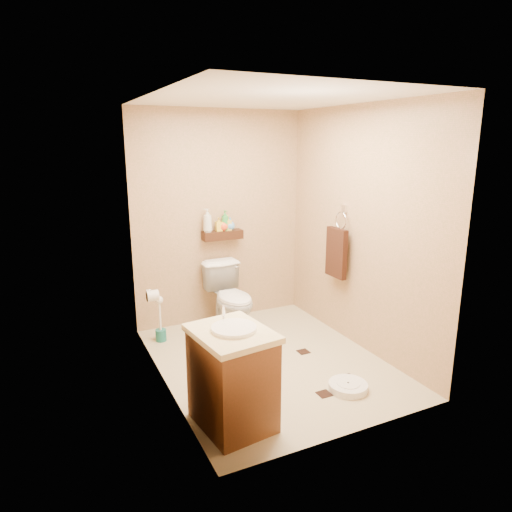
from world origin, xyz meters
TOP-DOWN VIEW (x-y plane):
  - ground at (0.00, 0.00)m, footprint 2.50×2.50m
  - wall_back at (0.00, 1.25)m, footprint 2.00×0.04m
  - wall_front at (0.00, -1.25)m, footprint 2.00×0.04m
  - wall_left at (-1.00, 0.00)m, footprint 0.04×2.50m
  - wall_right at (1.00, 0.00)m, footprint 0.04×2.50m
  - ceiling at (0.00, 0.00)m, footprint 2.00×2.50m
  - wall_shelf at (0.00, 1.17)m, footprint 0.46×0.14m
  - floor_accents at (0.01, -0.07)m, footprint 1.21×1.44m
  - toilet at (-0.04, 0.83)m, footprint 0.44×0.74m
  - vanity at (-0.70, -0.77)m, footprint 0.58×0.67m
  - bathroom_scale at (0.36, -0.75)m, footprint 0.41×0.41m
  - toilet_brush at (-0.82, 0.91)m, footprint 0.11×0.11m
  - towel_ring at (0.91, 0.25)m, footprint 0.12×0.30m
  - toilet_paper at (-0.94, 0.65)m, footprint 0.12×0.11m
  - bottle_a at (-0.17, 1.17)m, footprint 0.13×0.13m
  - bottle_b at (-0.04, 1.17)m, footprint 0.07×0.07m
  - bottle_c at (0.01, 1.17)m, footprint 0.16×0.16m
  - bottle_d at (0.03, 1.17)m, footprint 0.12×0.12m
  - bottle_e at (0.07, 1.17)m, footprint 0.10×0.10m
  - bottle_f at (0.09, 1.17)m, footprint 0.16×0.16m

SIDE VIEW (x-z plane):
  - ground at x=0.00m, z-range 0.00..0.00m
  - floor_accents at x=0.01m, z-range 0.00..0.01m
  - bathroom_scale at x=0.36m, z-range 0.00..0.07m
  - toilet_brush at x=-0.82m, z-range -0.07..0.42m
  - toilet at x=-0.04m, z-range 0.00..0.75m
  - vanity at x=-0.70m, z-range -0.05..0.82m
  - toilet_paper at x=-0.94m, z-range 0.54..0.66m
  - towel_ring at x=0.91m, z-range 0.57..1.33m
  - wall_shelf at x=0.00m, z-range 0.97..1.07m
  - bottle_f at x=0.09m, z-range 1.07..1.22m
  - bottle_c at x=0.01m, z-range 1.07..1.22m
  - bottle_b at x=-0.04m, z-range 1.07..1.23m
  - bottle_e at x=0.07m, z-range 1.07..1.25m
  - bottle_d at x=0.03m, z-range 1.07..1.30m
  - wall_back at x=0.00m, z-range 0.00..2.40m
  - wall_front at x=0.00m, z-range 0.00..2.40m
  - wall_left at x=-1.00m, z-range 0.00..2.40m
  - wall_right at x=1.00m, z-range 0.00..2.40m
  - bottle_a at x=-0.17m, z-range 1.07..1.33m
  - ceiling at x=0.00m, z-range 2.39..2.41m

